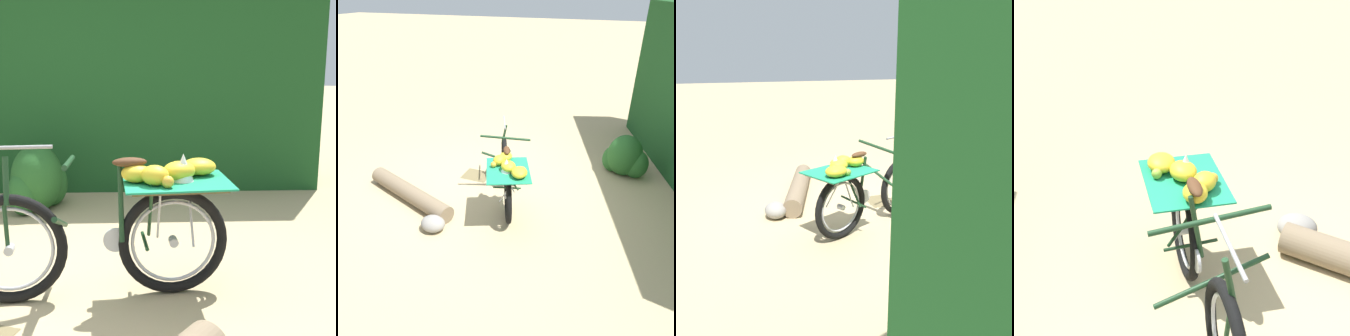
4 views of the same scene
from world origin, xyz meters
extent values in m
plane|color=tan|center=(0.00, 0.00, 0.00)|extent=(60.00, 60.00, 0.00)
torus|color=black|center=(0.04, -0.31, 0.36)|extent=(0.36, 0.70, 0.73)
torus|color=#B7B7BC|center=(0.04, -0.31, 0.36)|extent=(0.25, 0.53, 0.57)
cylinder|color=#B7B7BC|center=(0.04, -0.31, 0.36)|extent=(0.10, 0.09, 0.06)
torus|color=black|center=(-0.38, 0.65, 0.36)|extent=(0.36, 0.70, 0.73)
torus|color=#B7B7BC|center=(-0.38, 0.65, 0.36)|extent=(0.25, 0.53, 0.57)
cylinder|color=#B7B7BC|center=(-0.38, 0.65, 0.36)|extent=(0.10, 0.09, 0.06)
cylinder|color=#19381E|center=(-0.09, -0.01, 0.53)|extent=(0.66, 0.31, 0.30)
cylinder|color=#19381E|center=(-0.11, 0.05, 0.92)|extent=(0.67, 0.32, 0.11)
cylinder|color=#19381E|center=(-0.24, 0.34, 0.64)|extent=(0.12, 0.08, 0.49)
cylinder|color=#19381E|center=(-0.30, 0.48, 0.38)|extent=(0.36, 0.17, 0.05)
cylinder|color=#19381E|center=(-0.32, 0.51, 0.59)|extent=(0.30, 0.15, 0.47)
cylinder|color=#19381E|center=(0.05, -0.32, 0.52)|extent=(0.06, 0.04, 0.30)
cylinder|color=#19381E|center=(0.04, -0.30, 0.81)|extent=(0.10, 0.07, 0.30)
cylinder|color=gray|center=(0.03, -0.27, 1.02)|extent=(0.23, 0.49, 0.02)
ellipsoid|color=#4C2D19|center=(-0.26, 0.40, 0.91)|extent=(0.17, 0.24, 0.06)
cylinder|color=#B7B7BC|center=(-0.22, 0.30, 0.40)|extent=(0.08, 0.15, 0.16)
cylinder|color=#B7B7BC|center=(-0.34, 0.57, 0.56)|extent=(0.19, 0.10, 0.39)
cylinder|color=#B7B7BC|center=(-0.42, 0.76, 0.56)|extent=(0.23, 0.11, 0.39)
cube|color=brown|center=(-0.38, 0.67, 0.76)|extent=(0.64, 0.73, 0.02)
cube|color=#1E8C60|center=(-0.38, 0.67, 0.78)|extent=(0.77, 0.84, 0.01)
ellipsoid|color=gold|center=(-0.39, 0.69, 0.84)|extent=(0.27, 0.28, 0.12)
ellipsoid|color=gold|center=(-0.57, 0.78, 0.84)|extent=(0.25, 0.27, 0.12)
ellipsoid|color=gold|center=(-0.23, 0.57, 0.84)|extent=(0.18, 0.20, 0.13)
ellipsoid|color=gold|center=(-0.27, 0.44, 0.84)|extent=(0.20, 0.22, 0.12)
sphere|color=gold|center=(-0.19, 0.67, 0.82)|extent=(0.08, 0.08, 0.08)
sphere|color=#8CAD38|center=(-0.57, 0.65, 0.82)|extent=(0.07, 0.07, 0.07)
cone|color=white|center=(-0.38, 0.72, 0.87)|extent=(0.18, 0.18, 0.18)
cylinder|color=#7F6B51|center=(1.14, 0.75, 0.12)|extent=(1.67, 0.80, 0.25)
ellipsoid|color=gray|center=(0.45, 1.22, 0.10)|extent=(0.32, 0.27, 0.20)
cube|color=olive|center=(0.53, -0.26, 0.00)|extent=(0.44, 0.36, 0.01)
camera|label=1|loc=(2.51, 1.44, 1.53)|focal=51.28mm
camera|label=2|loc=(-1.64, 4.04, 2.81)|focal=35.15mm
camera|label=3|loc=(-4.14, 2.04, 1.93)|focal=41.89mm
camera|label=4|loc=(0.18, -2.23, 2.58)|focal=54.00mm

